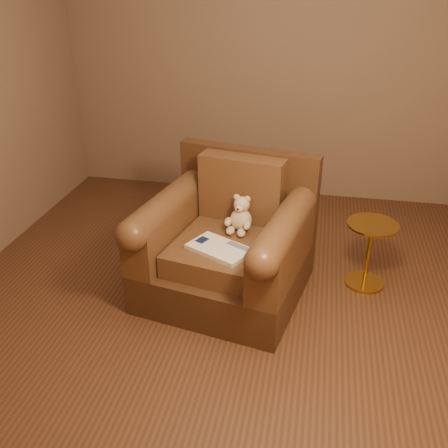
# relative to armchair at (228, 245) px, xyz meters

# --- Properties ---
(floor) EXTENTS (4.00, 4.00, 0.00)m
(floor) POSITION_rel_armchair_xyz_m (0.01, -0.12, -0.37)
(floor) COLOR #532F1C
(floor) RESTS_ON ground
(room) EXTENTS (4.02, 4.02, 2.71)m
(room) POSITION_rel_armchair_xyz_m (0.01, -0.12, 1.34)
(room) COLOR #80624E
(room) RESTS_ON ground
(armchair) EXTENTS (1.25, 1.20, 0.97)m
(armchair) POSITION_rel_armchair_xyz_m (0.00, 0.00, 0.00)
(armchair) COLOR #422716
(armchair) RESTS_ON floor
(teddy_bear) EXTENTS (0.19, 0.22, 0.27)m
(teddy_bear) POSITION_rel_armchair_xyz_m (0.07, 0.08, 0.19)
(teddy_bear) COLOR beige
(teddy_bear) RESTS_ON armchair
(guidebook) EXTENTS (0.47, 0.40, 0.03)m
(guidebook) POSITION_rel_armchair_xyz_m (-0.01, -0.24, 0.10)
(guidebook) COLOR beige
(guidebook) RESTS_ON armchair
(side_table) EXTENTS (0.37, 0.37, 0.51)m
(side_table) POSITION_rel_armchair_xyz_m (1.00, 0.26, -0.10)
(side_table) COLOR gold
(side_table) RESTS_ON floor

